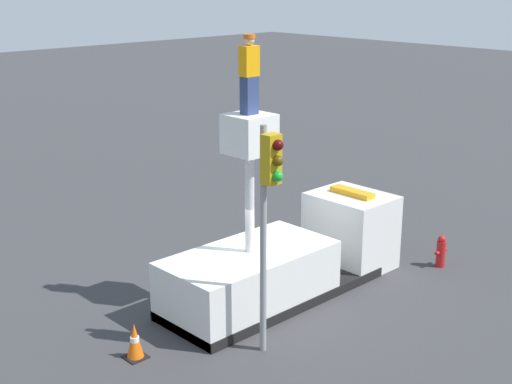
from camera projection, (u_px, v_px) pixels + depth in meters
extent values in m
plane|color=#38383A|center=(274.00, 297.00, 17.75)|extent=(120.00, 120.00, 0.00)
cube|color=black|center=(274.00, 292.00, 17.72)|extent=(5.93, 2.19, 0.24)
cube|color=silver|center=(249.00, 280.00, 16.98)|extent=(4.22, 2.13, 1.44)
cube|color=silver|center=(351.00, 230.00, 19.41)|extent=(1.70, 2.13, 2.02)
cube|color=black|center=(371.00, 209.00, 19.86)|extent=(0.03, 1.81, 0.81)
cube|color=orange|center=(352.00, 192.00, 19.10)|extent=(0.36, 1.28, 0.14)
cylinder|color=silver|center=(250.00, 201.00, 16.42)|extent=(0.22, 0.22, 2.48)
cube|color=white|center=(249.00, 134.00, 15.96)|extent=(0.96, 0.96, 0.90)
cube|color=navy|center=(249.00, 95.00, 15.70)|extent=(0.34, 0.26, 0.84)
cube|color=#F29E0C|center=(249.00, 61.00, 15.48)|extent=(0.40, 0.26, 0.66)
sphere|color=beige|center=(249.00, 40.00, 15.35)|extent=(0.23, 0.23, 0.23)
cylinder|color=orange|center=(249.00, 36.00, 15.33)|extent=(0.26, 0.26, 0.09)
cylinder|color=gray|center=(263.00, 243.00, 14.53)|extent=(0.14, 0.14, 4.90)
cube|color=#B79314|center=(271.00, 159.00, 13.86)|extent=(0.34, 0.28, 1.00)
sphere|color=#490707|center=(278.00, 145.00, 13.64)|extent=(0.22, 0.22, 0.22)
sphere|color=#503C07|center=(278.00, 161.00, 13.73)|extent=(0.22, 0.22, 0.22)
sphere|color=green|center=(278.00, 176.00, 13.82)|extent=(0.22, 0.22, 0.22)
cylinder|color=red|center=(441.00, 254.00, 19.48)|extent=(0.25, 0.25, 0.73)
sphere|color=red|center=(442.00, 239.00, 19.35)|extent=(0.21, 0.21, 0.21)
cylinder|color=red|center=(437.00, 253.00, 19.34)|extent=(0.12, 0.10, 0.10)
cylinder|color=red|center=(445.00, 250.00, 19.58)|extent=(0.12, 0.10, 0.10)
cube|color=black|center=(136.00, 357.00, 14.93)|extent=(0.44, 0.44, 0.03)
cone|color=orange|center=(135.00, 341.00, 14.82)|extent=(0.37, 0.37, 0.79)
cylinder|color=white|center=(135.00, 339.00, 14.81)|extent=(0.19, 0.19, 0.11)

